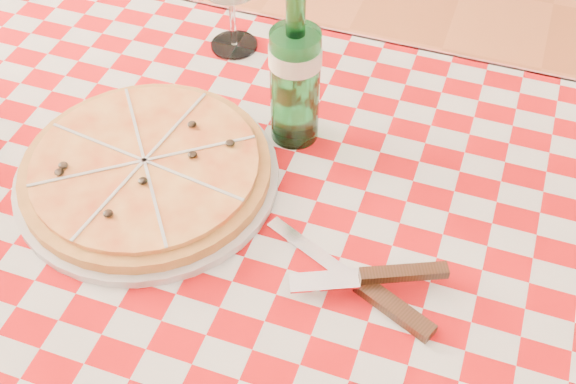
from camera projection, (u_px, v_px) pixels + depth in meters
name	position (u px, v px, depth m)	size (l,w,h in m)	color
dining_table	(287.00, 316.00, 0.89)	(1.20, 0.80, 0.75)	brown
tablecloth	(287.00, 271.00, 0.82)	(1.30, 0.90, 0.01)	#A90A0D
pizza_plate	(146.00, 168.00, 0.89)	(0.33, 0.33, 0.04)	#C17F40
water_bottle	(295.00, 63.00, 0.87)	(0.07, 0.07, 0.23)	#19642B
cutlery	(359.00, 279.00, 0.79)	(0.25, 0.20, 0.03)	silver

